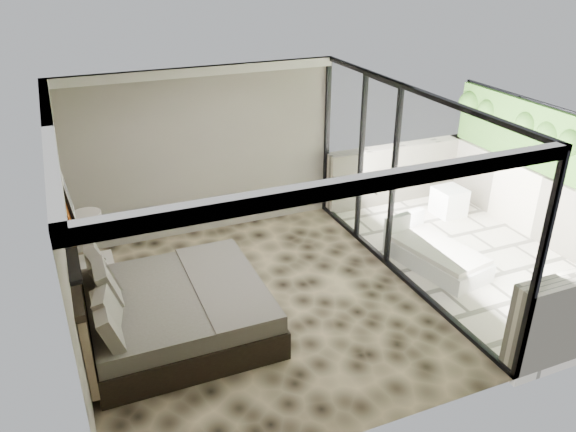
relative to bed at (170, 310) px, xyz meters
name	(u,v)px	position (x,y,z in m)	size (l,w,h in m)	color
floor	(256,306)	(1.19, 0.15, -0.36)	(5.00, 5.00, 0.00)	black
ceiling	(250,106)	(1.19, 0.15, 2.43)	(4.50, 5.00, 0.02)	silver
back_wall	(203,153)	(1.19, 2.64, 1.04)	(4.50, 0.02, 2.80)	gray
left_wall	(66,247)	(-1.05, 0.15, 1.04)	(0.02, 5.00, 2.80)	gray
glass_wall	(405,187)	(3.44, 0.15, 1.04)	(0.08, 5.00, 2.80)	white
terrace_slab	(476,257)	(4.94, 0.15, -0.42)	(3.00, 5.00, 0.12)	beige
parapet_far	(547,209)	(6.29, 0.15, 0.19)	(0.30, 5.00, 1.10)	beige
foliage_hedge	(562,145)	(6.29, 0.15, 1.29)	(0.36, 4.60, 1.10)	#396D21
picture_ledge	(69,235)	(-0.99, 0.25, 1.14)	(0.12, 2.20, 0.05)	black
bed	(170,310)	(0.00, 0.00, 0.00)	(2.25, 2.18, 1.25)	black
nightstand	(98,277)	(-0.74, 1.34, -0.12)	(0.48, 0.48, 0.48)	black
table_lamp	(89,230)	(-0.75, 1.39, 0.61)	(0.39, 0.39, 0.71)	black
abstract_canvas	(59,187)	(-1.00, 0.55, 1.61)	(0.04, 0.90, 0.90)	#9D440D
framed_print	(66,195)	(-0.95, 0.64, 1.46)	(0.03, 0.50, 0.60)	black
ottoman	(449,201)	(5.43, 1.55, -0.11)	(0.51, 0.51, 0.51)	white
lounger	(434,254)	(4.09, 0.13, -0.17)	(1.07, 1.69, 0.61)	silver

